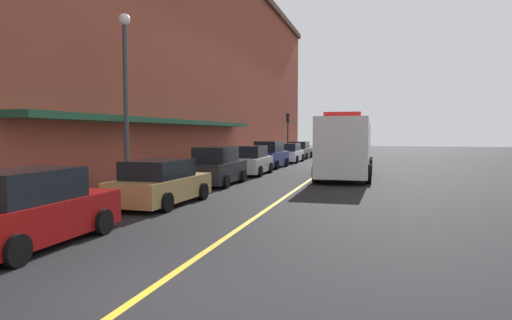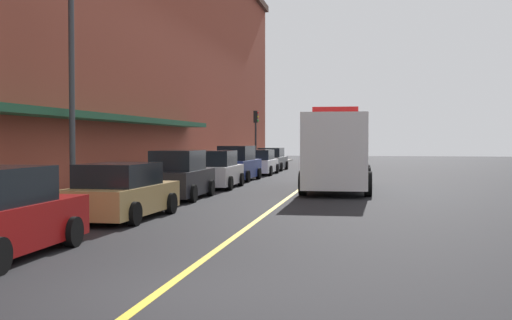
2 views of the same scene
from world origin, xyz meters
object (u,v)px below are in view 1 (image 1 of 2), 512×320
object	(u,v)px
parked_car_2	(217,167)
parking_meter_1	(219,158)
parked_car_4	(270,155)
traffic_light_near	(288,126)
parked_car_0	(28,211)
parked_car_5	(289,153)
parked_car_1	(161,183)
parking_meter_0	(263,151)
parked_car_6	(300,150)
parked_car_3	(250,161)
box_truck	(346,147)
street_lamp_left	(126,84)

from	to	relation	value
parked_car_2	parking_meter_1	world-z (taller)	parked_car_2
parked_car_4	parking_meter_1	xyz separation A→B (m)	(-1.33, -6.98, 0.17)
traffic_light_near	parked_car_4	bearing A→B (deg)	-84.43
parked_car_0	parking_meter_1	bearing A→B (deg)	4.24
parked_car_0	parked_car_5	distance (m)	29.61
parked_car_0	parking_meter_1	distance (m)	16.32
parked_car_5	traffic_light_near	xyz separation A→B (m)	(-1.39, 6.66, 2.40)
parked_car_0	parked_car_1	xyz separation A→B (m)	(0.08, 6.13, -0.06)
parked_car_5	parking_meter_0	bearing A→B (deg)	156.78
parked_car_2	traffic_light_near	size ratio (longest dim) A/B	1.02
parked_car_6	parking_meter_0	bearing A→B (deg)	171.64
parked_car_0	parked_car_6	distance (m)	35.24
parked_car_4	parking_meter_0	xyz separation A→B (m)	(-1.33, 3.04, 0.17)
parked_car_1	parked_car_4	bearing A→B (deg)	2.71
parked_car_3	parked_car_5	xyz separation A→B (m)	(0.08, 11.73, -0.06)
parked_car_3	parking_meter_0	xyz separation A→B (m)	(-1.37, 8.40, 0.24)
parking_meter_0	parked_car_4	bearing A→B (deg)	-66.33
parked_car_4	box_truck	size ratio (longest dim) A/B	0.50
box_truck	street_lamp_left	bearing A→B (deg)	-36.66
box_truck	street_lamp_left	distance (m)	13.28
parked_car_2	parked_car_3	xyz separation A→B (m)	(0.04, 5.58, -0.04)
street_lamp_left	parked_car_1	bearing A→B (deg)	-30.79
parked_car_1	parked_car_5	xyz separation A→B (m)	(-0.04, 23.49, 0.01)
parked_car_0	parked_car_4	world-z (taller)	parked_car_4
parked_car_4	street_lamp_left	bearing A→B (deg)	175.22
parked_car_5	parked_car_4	bearing A→B (deg)	179.20
parked_car_3	parked_car_6	xyz separation A→B (m)	(0.05, 17.36, -0.03)
parked_car_0	street_lamp_left	size ratio (longest dim) A/B	0.66
parked_car_0	parked_car_1	bearing A→B (deg)	-1.47
parked_car_0	parking_meter_0	distance (m)	26.31
parked_car_5	parked_car_3	bearing A→B (deg)	179.89
parking_meter_1	box_truck	bearing A→B (deg)	12.80
box_truck	traffic_light_near	world-z (taller)	traffic_light_near
parked_car_1	parked_car_6	distance (m)	29.11
parked_car_1	parked_car_6	size ratio (longest dim) A/B	1.00
parked_car_6	traffic_light_near	bearing A→B (deg)	53.56
parked_car_5	parked_car_6	world-z (taller)	parked_car_6
parked_car_6	traffic_light_near	distance (m)	2.92
parked_car_0	box_truck	distance (m)	18.76
parked_car_3	parked_car_6	distance (m)	17.36
parked_car_6	street_lamp_left	bearing A→B (deg)	176.52
parked_car_2	parked_car_4	xyz separation A→B (m)	(0.00, 10.94, 0.03)
parked_car_2	street_lamp_left	distance (m)	6.36
parked_car_2	parking_meter_0	size ratio (longest dim) A/B	3.29
street_lamp_left	traffic_light_near	size ratio (longest dim) A/B	1.61
parked_car_1	parking_meter_0	xyz separation A→B (m)	(-1.49, 20.15, 0.31)
street_lamp_left	parking_meter_1	bearing A→B (deg)	86.13
parked_car_6	parking_meter_0	distance (m)	9.08
box_truck	parking_meter_0	size ratio (longest dim) A/B	7.07
parked_car_3	parked_car_4	bearing A→B (deg)	-0.32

